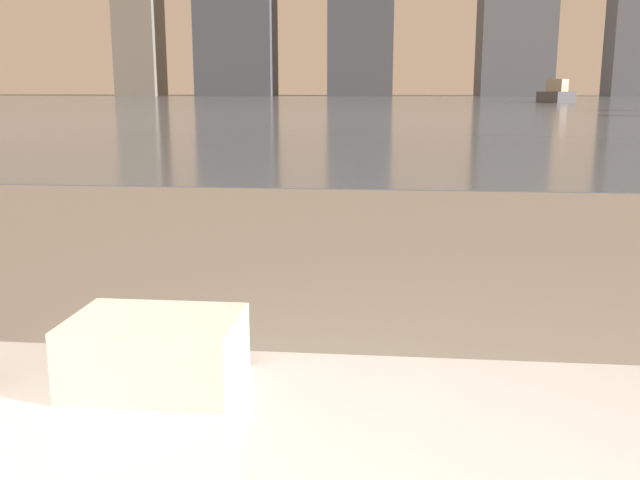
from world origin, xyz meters
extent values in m
cube|color=silver|center=(-0.05, 0.97, 0.52)|extent=(0.28, 0.20, 0.04)
cube|color=silver|center=(-0.05, 0.97, 0.56)|extent=(0.28, 0.20, 0.04)
cube|color=silver|center=(-0.05, 0.97, 0.60)|extent=(0.28, 0.20, 0.04)
cube|color=slate|center=(0.00, 62.00, 0.01)|extent=(180.00, 110.00, 0.01)
cube|color=#4C4C51|center=(13.05, 58.95, 0.43)|extent=(3.83, 5.03, 0.85)
cube|color=#B2A893|center=(13.05, 58.95, 1.34)|extent=(1.95, 2.18, 0.97)
cube|color=gray|center=(-41.97, 118.00, 11.46)|extent=(6.83, 6.84, 22.93)
camera|label=1|loc=(0.34, -0.12, 0.99)|focal=40.00mm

